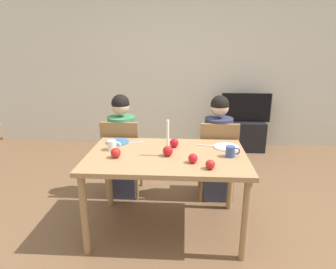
{
  "coord_description": "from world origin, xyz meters",
  "views": [
    {
      "loc": [
        0.16,
        -2.41,
        1.66
      ],
      "look_at": [
        0.0,
        0.2,
        0.87
      ],
      "focal_mm": 31.3,
      "sensor_mm": 36.0,
      "label": 1
    }
  ],
  "objects": [
    {
      "name": "apple_by_left_plate",
      "position": [
        0.36,
        -0.31,
        0.79
      ],
      "size": [
        0.08,
        0.08,
        0.08
      ],
      "primitive_type": "sphere",
      "color": "#B11D1B",
      "rests_on": "dining_table"
    },
    {
      "name": "person_left_child",
      "position": [
        -0.54,
        0.64,
        0.57
      ],
      "size": [
        0.3,
        0.3,
        1.17
      ],
      "color": "#33384C",
      "rests_on": "ground"
    },
    {
      "name": "tv",
      "position": [
        1.14,
        2.3,
        0.71
      ],
      "size": [
        0.79,
        0.05,
        0.46
      ],
      "color": "black",
      "rests_on": "tv_stand"
    },
    {
      "name": "chair_right",
      "position": [
        0.52,
        0.61,
        0.51
      ],
      "size": [
        0.4,
        0.4,
        0.9
      ],
      "color": "olive",
      "rests_on": "ground"
    },
    {
      "name": "fork_right",
      "position": [
        0.37,
        0.24,
        0.75
      ],
      "size": [
        0.18,
        0.05,
        0.01
      ],
      "primitive_type": "cube",
      "rotation": [
        0.0,
        0.0,
        -0.18
      ],
      "color": "silver",
      "rests_on": "dining_table"
    },
    {
      "name": "apple_by_right_mug",
      "position": [
        -0.43,
        -0.11,
        0.79
      ],
      "size": [
        0.09,
        0.09,
        0.09
      ],
      "primitive_type": "sphere",
      "color": "red",
      "rests_on": "dining_table"
    },
    {
      "name": "tv_stand",
      "position": [
        1.14,
        2.3,
        0.24
      ],
      "size": [
        0.64,
        0.4,
        0.48
      ],
      "primitive_type": "cube",
      "color": "black",
      "rests_on": "ground"
    },
    {
      "name": "apple_far_edge",
      "position": [
        0.06,
        0.19,
        0.79
      ],
      "size": [
        0.08,
        0.08,
        0.08
      ],
      "primitive_type": "sphere",
      "color": "#B11018",
      "rests_on": "dining_table"
    },
    {
      "name": "dining_table",
      "position": [
        0.0,
        0.0,
        0.67
      ],
      "size": [
        1.4,
        0.9,
        0.75
      ],
      "color": "#99754C",
      "rests_on": "ground"
    },
    {
      "name": "candle_centerpiece",
      "position": [
        0.01,
        -0.04,
        0.82
      ],
      "size": [
        0.09,
        0.09,
        0.32
      ],
      "color": "red",
      "rests_on": "dining_table"
    },
    {
      "name": "ground_plane",
      "position": [
        0.0,
        0.0,
        0.0
      ],
      "size": [
        7.68,
        7.68,
        0.0
      ],
      "primitive_type": "plane",
      "color": "brown"
    },
    {
      "name": "person_right_child",
      "position": [
        0.52,
        0.64,
        0.57
      ],
      "size": [
        0.3,
        0.3,
        1.17
      ],
      "color": "#33384C",
      "rests_on": "ground"
    },
    {
      "name": "mug_left",
      "position": [
        -0.5,
        0.08,
        0.79
      ],
      "size": [
        0.13,
        0.08,
        0.09
      ],
      "color": "silver",
      "rests_on": "dining_table"
    },
    {
      "name": "chair_left",
      "position": [
        -0.54,
        0.61,
        0.51
      ],
      "size": [
        0.4,
        0.4,
        0.9
      ],
      "color": "olive",
      "rests_on": "ground"
    },
    {
      "name": "apple_near_candle",
      "position": [
        0.23,
        -0.19,
        0.79
      ],
      "size": [
        0.08,
        0.08,
        0.08
      ],
      "primitive_type": "sphere",
      "color": "red",
      "rests_on": "dining_table"
    },
    {
      "name": "mug_right",
      "position": [
        0.55,
        -0.03,
        0.8
      ],
      "size": [
        0.12,
        0.08,
        0.09
      ],
      "color": "#33477F",
      "rests_on": "dining_table"
    },
    {
      "name": "plate_left",
      "position": [
        -0.5,
        0.29,
        0.76
      ],
      "size": [
        0.22,
        0.22,
        0.01
      ],
      "primitive_type": "cylinder",
      "color": "teal",
      "rests_on": "dining_table"
    },
    {
      "name": "back_wall",
      "position": [
        0.0,
        2.6,
        1.3
      ],
      "size": [
        6.4,
        0.1,
        2.6
      ],
      "primitive_type": "cube",
      "color": "beige",
      "rests_on": "ground"
    },
    {
      "name": "plate_right",
      "position": [
        0.55,
        0.21,
        0.76
      ],
      "size": [
        0.23,
        0.23,
        0.01
      ],
      "primitive_type": "cylinder",
      "color": "silver",
      "rests_on": "dining_table"
    },
    {
      "name": "fork_left",
      "position": [
        -0.33,
        0.3,
        0.75
      ],
      "size": [
        0.18,
        0.05,
        0.01
      ],
      "primitive_type": "cube",
      "rotation": [
        0.0,
        0.0,
        0.19
      ],
      "color": "silver",
      "rests_on": "dining_table"
    }
  ]
}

